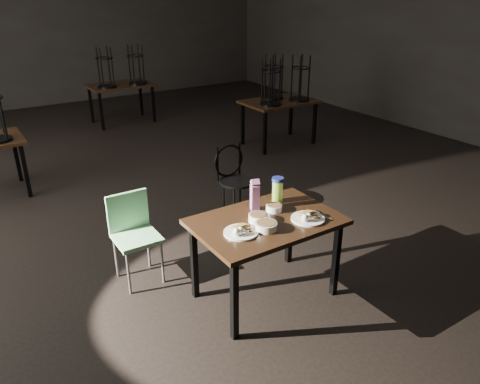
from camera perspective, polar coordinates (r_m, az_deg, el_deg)
room at (r=5.76m, az=-8.35°, el=21.86°), size 12.00×12.04×3.22m
main_table at (r=3.90m, az=3.22°, el=-4.40°), size 1.20×0.80×0.75m
plate_left at (r=3.64m, az=0.10°, el=-4.75°), size 0.27×0.27×0.09m
plate_right at (r=3.89m, az=8.29°, el=-3.05°), size 0.28×0.28×0.09m
bowl_near at (r=3.82m, az=2.21°, el=-3.14°), size 0.16×0.16×0.06m
bowl_far at (r=4.01m, az=4.16°, el=-1.90°), size 0.14×0.14×0.05m
bowl_big at (r=3.70m, az=3.18°, el=-4.14°), size 0.18×0.18×0.06m
juice_carton at (r=3.98m, az=1.83°, el=-0.43°), size 0.09×0.09×0.28m
water_bottle at (r=4.14m, az=4.59°, el=0.31°), size 0.13×0.13×0.23m
spoon at (r=4.02m, az=9.59°, el=-2.48°), size 0.06×0.20×0.01m
bentwood_chair at (r=5.39m, az=-0.77°, el=2.02°), size 0.40×0.40×0.85m
school_chair at (r=4.34m, az=-12.86°, el=-4.50°), size 0.38×0.38×0.82m
bg_table_right at (r=7.92m, az=4.89°, el=11.22°), size 1.20×0.80×1.48m
bg_table_far at (r=9.51m, az=-14.33°, el=12.58°), size 1.20×0.80×1.48m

